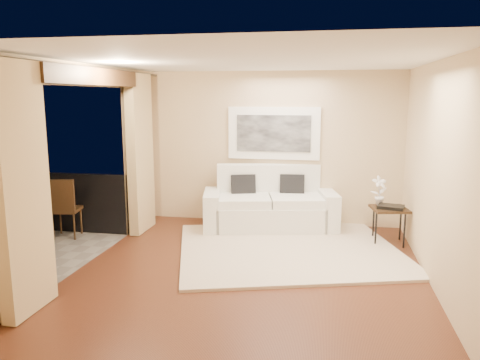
% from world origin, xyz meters
% --- Properties ---
extents(floor, '(5.00, 5.00, 0.00)m').
position_xyz_m(floor, '(0.00, 0.00, 0.00)').
color(floor, '#522918').
rests_on(floor, ground).
extents(room_shell, '(5.00, 6.40, 5.00)m').
position_xyz_m(room_shell, '(-2.13, 0.00, 2.52)').
color(room_shell, white).
rests_on(room_shell, ground).
extents(balcony, '(1.81, 2.60, 1.17)m').
position_xyz_m(balcony, '(-3.31, 0.00, 0.18)').
color(balcony, '#605B56').
rests_on(balcony, ground).
extents(curtains, '(0.16, 4.80, 2.64)m').
position_xyz_m(curtains, '(-2.11, 0.00, 1.34)').
color(curtains, tan).
rests_on(curtains, ground).
extents(artwork, '(1.62, 0.07, 0.92)m').
position_xyz_m(artwork, '(0.01, 2.46, 1.62)').
color(artwork, white).
rests_on(artwork, room_shell).
extents(rug, '(3.84, 3.57, 0.04)m').
position_xyz_m(rug, '(0.43, 0.96, 0.02)').
color(rug, beige).
rests_on(rug, floor).
extents(sofa, '(2.39, 1.41, 1.08)m').
position_xyz_m(sofa, '(-0.00, 2.10, 0.38)').
color(sofa, white).
rests_on(sofa, floor).
extents(side_table, '(0.61, 0.61, 0.57)m').
position_xyz_m(side_table, '(1.93, 1.60, 0.51)').
color(side_table, '#321F10').
rests_on(side_table, floor).
extents(tray, '(0.44, 0.37, 0.05)m').
position_xyz_m(tray, '(1.94, 1.55, 0.59)').
color(tray, black).
rests_on(tray, side_table).
extents(orchid, '(0.29, 0.25, 0.47)m').
position_xyz_m(orchid, '(1.78, 1.76, 0.80)').
color(orchid, white).
rests_on(orchid, side_table).
extents(balcony_chair_far, '(0.50, 0.50, 0.98)m').
position_xyz_m(balcony_chair_far, '(-3.16, 0.87, 0.57)').
color(balcony_chair_far, '#321F10').
rests_on(balcony_chair_far, balcony).
extents(balcony_chair_near, '(0.47, 0.47, 0.99)m').
position_xyz_m(balcony_chair_near, '(-3.60, -0.03, 0.57)').
color(balcony_chair_near, '#321F10').
rests_on(balcony_chair_near, balcony).
extents(glass_b, '(0.06, 0.06, 0.12)m').
position_xyz_m(glass_b, '(-3.33, -0.37, 0.75)').
color(glass_b, silver).
rests_on(glass_b, bistro_table).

